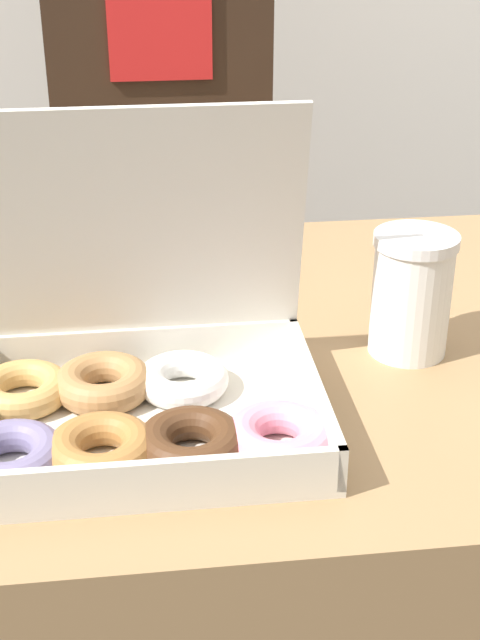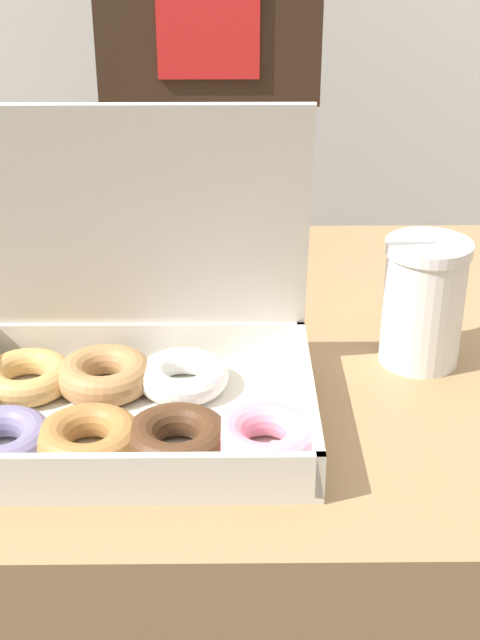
# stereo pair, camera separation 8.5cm
# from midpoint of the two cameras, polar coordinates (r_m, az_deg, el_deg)

# --- Properties ---
(table) EXTENTS (0.89, 0.71, 0.76)m
(table) POSITION_cam_midpoint_polar(r_m,az_deg,el_deg) (1.22, 1.71, -17.10)
(table) COLOR #99754C
(table) RESTS_ON ground_plane
(donut_box) EXTENTS (0.36, 0.25, 0.29)m
(donut_box) POSITION_cam_midpoint_polar(r_m,az_deg,el_deg) (0.83, -9.71, -4.53)
(donut_box) COLOR silver
(donut_box) RESTS_ON table
(coffee_cup) EXTENTS (0.09, 0.09, 0.14)m
(coffee_cup) POSITION_cam_midpoint_polar(r_m,az_deg,el_deg) (0.95, 8.41, 1.62)
(coffee_cup) COLOR white
(coffee_cup) RESTS_ON table
(person_customer) EXTENTS (0.35, 0.22, 1.69)m
(person_customer) POSITION_cam_midpoint_polar(r_m,az_deg,el_deg) (1.53, -6.86, 16.26)
(person_customer) COLOR #665B51
(person_customer) RESTS_ON ground_plane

